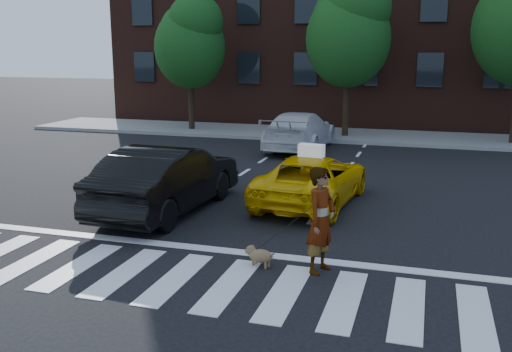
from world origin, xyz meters
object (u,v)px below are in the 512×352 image
Objects in this scene: woman at (321,220)px; dog at (259,255)px; tree_mid at (349,28)px; taxi at (312,179)px; black_sedan at (168,179)px; tree_left at (190,39)px; white_suv at (300,131)px.

dog is at bearing 113.26° from woman.
taxi is (0.76, -11.28, -4.21)m from tree_mid.
woman is at bearing 150.24° from black_sedan.
black_sedan is (4.97, -13.09, -3.60)m from tree_left.
tree_left is 1.25× the size of white_suv.
white_suv reaches higher than taxi.
white_suv is 2.67× the size of woman.
tree_mid reaches higher than white_suv.
tree_left is 7.86m from white_suv.
tree_mid is (7.50, -0.00, 0.41)m from tree_left.
woman is at bearing -59.54° from tree_left.
white_suv is 8.18× the size of dog.
tree_left reaches higher than woman.
woman is at bearing 18.54° from dog.
black_sedan is (-2.53, -13.09, -4.01)m from tree_mid.
woman is (3.24, -12.60, 0.22)m from white_suv.
dog is at bearing 94.79° from taxi.
taxi is at bearing -53.79° from tree_left.
tree_mid is at bearing -98.09° from black_sedan.
white_suv is 13.01m from woman.
tree_mid is 11.15× the size of dog.
tree_mid is 13.92m from black_sedan.
tree_left is 14.49m from taxi.
tree_left is 3.34× the size of woman.
tree_mid reaches higher than black_sedan.
tree_mid is 1.40× the size of black_sedan.
tree_left reaches higher than white_suv.
white_suv is at bearing -112.82° from tree_mid.
taxi is at bearing 104.17° from dog.
tree_left is 18.44m from dog.
taxi is 2.37× the size of woman.
dog is at bearing -62.82° from tree_left.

